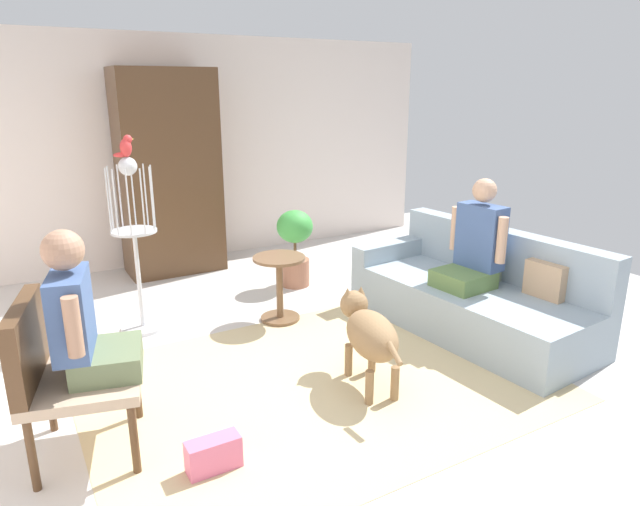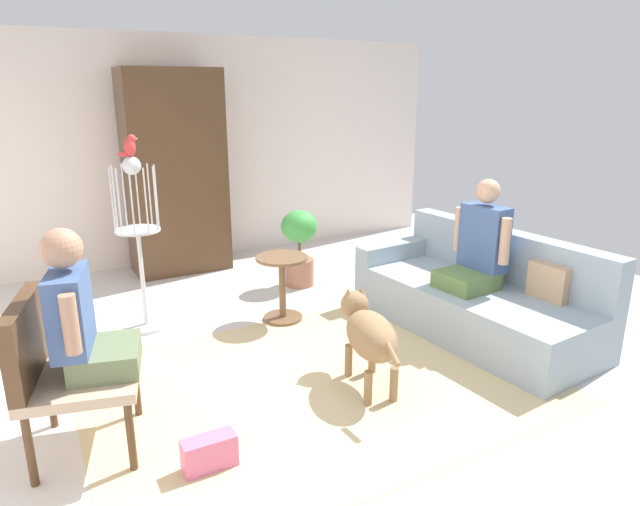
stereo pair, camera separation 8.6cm
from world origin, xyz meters
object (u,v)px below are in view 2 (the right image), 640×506
person_on_armchair (81,317)px  potted_plant (299,242)px  bird_cage_stand (140,250)px  parrot (130,146)px  armoire_cabinet (175,173)px  couch (476,297)px  person_on_couch (479,246)px  dog (369,333)px  armchair (57,363)px  round_end_table (282,284)px  handbag (209,453)px

person_on_armchair → potted_plant: (2.25, 1.89, -0.34)m
person_on_armchair → potted_plant: size_ratio=1.03×
bird_cage_stand → parrot: 0.85m
bird_cage_stand → armoire_cabinet: armoire_cabinet is taller
person_on_armchair → bird_cage_stand: (0.61, 1.56, -0.11)m
parrot → armoire_cabinet: bearing=64.3°
couch → person_on_couch: 0.46m
dog → potted_plant: 2.11m
couch → parrot: bearing=151.0°
bird_cage_stand → parrot: bearing=0.0°
couch → potted_plant: (-0.82, 1.69, 0.18)m
armchair → parrot: (0.75, 1.52, 0.99)m
round_end_table → handbag: 2.05m
parrot → armoire_cabinet: armoire_cabinet is taller
round_end_table → potted_plant: 0.92m
person_on_armchair → bird_cage_stand: bearing=68.6°
couch → armoire_cabinet: bearing=121.8°
person_on_couch → round_end_table: (-1.31, 0.98, -0.41)m
armchair → person_on_armchair: person_on_armchair is taller
armoire_cabinet → parrot: bearing=-115.7°
parrot → dog: bearing=-56.5°
armoire_cabinet → armchair: bearing=-116.1°
dog → armoire_cabinet: (-0.43, 3.18, 0.70)m
person_on_couch → handbag: bearing=-165.0°
armchair → bird_cage_stand: (0.75, 1.52, 0.14)m
couch → parrot: 3.07m
person_on_couch → round_end_table: bearing=143.1°
bird_cage_stand → round_end_table: bearing=-20.4°
person_on_armchair → handbag: 1.01m
bird_cage_stand → parrot: (0.00, 0.00, 0.85)m
round_end_table → bird_cage_stand: bearing=159.6°
round_end_table → dog: (0.04, -1.31, 0.06)m
potted_plant → parrot: bearing=-168.6°
couch → bird_cage_stand: size_ratio=1.47×
person_on_armchair → person_on_couch: bearing=3.2°
potted_plant → round_end_table: bearing=-126.0°
couch → armoire_cabinet: armoire_cabinet is taller
dog → handbag: dog is taller
round_end_table → handbag: bearing=-126.0°
dog → handbag: size_ratio=3.04×
bird_cage_stand → handbag: (-0.10, -2.06, -0.60)m
person_on_couch → parrot: 2.89m
dog → armoire_cabinet: bearing=97.8°
handbag → bird_cage_stand: bearing=87.2°
round_end_table → bird_cage_stand: 1.23m
bird_cage_stand → handbag: size_ratio=5.00×
couch → armchair: 3.22m
potted_plant → armoire_cabinet: size_ratio=0.36×
round_end_table → handbag: round_end_table is taller
person_on_couch → couch: bearing=27.7°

